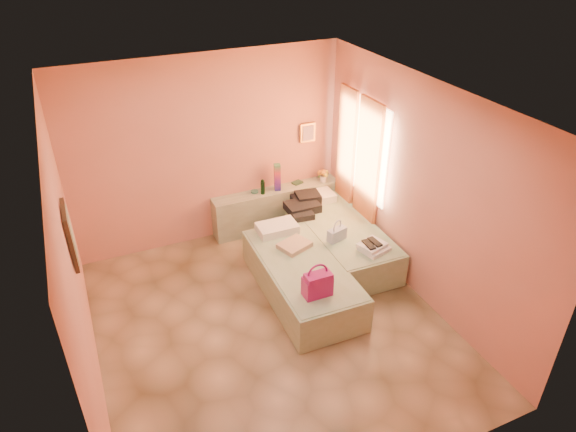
# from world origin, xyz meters

# --- Properties ---
(ground) EXTENTS (4.50, 4.50, 0.00)m
(ground) POSITION_xyz_m (0.00, 0.00, 0.00)
(ground) COLOR tan
(ground) RESTS_ON ground
(room_walls) EXTENTS (4.02, 4.51, 2.81)m
(room_walls) POSITION_xyz_m (0.21, 0.57, 1.79)
(room_walls) COLOR #E08E77
(room_walls) RESTS_ON ground
(headboard_ledge) EXTENTS (2.05, 0.30, 0.65)m
(headboard_ledge) POSITION_xyz_m (0.98, 2.10, 0.33)
(headboard_ledge) COLOR #A9B897
(headboard_ledge) RESTS_ON ground
(bed_left) EXTENTS (0.95, 2.02, 0.50)m
(bed_left) POSITION_xyz_m (0.60, 0.40, 0.25)
(bed_left) COLOR #9FB995
(bed_left) RESTS_ON ground
(bed_right) EXTENTS (0.95, 2.02, 0.50)m
(bed_right) POSITION_xyz_m (1.50, 0.97, 0.25)
(bed_right) COLOR #9FB995
(bed_right) RESTS_ON ground
(water_bottle) EXTENTS (0.07, 0.07, 0.23)m
(water_bottle) POSITION_xyz_m (0.73, 2.06, 0.76)
(water_bottle) COLOR #133417
(water_bottle) RESTS_ON headboard_ledge
(rainbow_box) EXTENTS (0.12, 0.12, 0.43)m
(rainbow_box) POSITION_xyz_m (0.99, 2.09, 0.87)
(rainbow_box) COLOR #A7146A
(rainbow_box) RESTS_ON headboard_ledge
(small_dish) EXTENTS (0.13, 0.13, 0.03)m
(small_dish) POSITION_xyz_m (0.63, 2.15, 0.66)
(small_dish) COLOR #4B8A6E
(small_dish) RESTS_ON headboard_ledge
(green_book) EXTENTS (0.19, 0.16, 0.03)m
(green_book) POSITION_xyz_m (1.36, 2.16, 0.66)
(green_book) COLOR #2A4E34
(green_book) RESTS_ON headboard_ledge
(flower_vase) EXTENTS (0.23, 0.23, 0.25)m
(flower_vase) POSITION_xyz_m (1.76, 2.05, 0.77)
(flower_vase) COLOR silver
(flower_vase) RESTS_ON headboard_ledge
(magenta_handbag) EXTENTS (0.33, 0.19, 0.31)m
(magenta_handbag) POSITION_xyz_m (0.49, -0.25, 0.66)
(magenta_handbag) COLOR #A7146A
(magenta_handbag) RESTS_ON bed_left
(khaki_garment) EXTENTS (0.47, 0.42, 0.07)m
(khaki_garment) POSITION_xyz_m (0.66, 0.75, 0.53)
(khaki_garment) COLOR tan
(khaki_garment) RESTS_ON bed_left
(clothes_pile) EXTENTS (0.56, 0.56, 0.16)m
(clothes_pile) POSITION_xyz_m (1.22, 1.59, 0.58)
(clothes_pile) COLOR black
(clothes_pile) RESTS_ON bed_right
(blue_handbag) EXTENTS (0.29, 0.18, 0.18)m
(blue_handbag) POSITION_xyz_m (1.26, 0.68, 0.59)
(blue_handbag) COLOR #3B5F8F
(blue_handbag) RESTS_ON bed_right
(towel_stack) EXTENTS (0.41, 0.38, 0.10)m
(towel_stack) POSITION_xyz_m (1.59, 0.26, 0.55)
(towel_stack) COLOR white
(towel_stack) RESTS_ON bed_right
(sandal_pair) EXTENTS (0.18, 0.24, 0.02)m
(sandal_pair) POSITION_xyz_m (1.56, 0.26, 0.61)
(sandal_pair) COLOR black
(sandal_pair) RESTS_ON towel_stack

